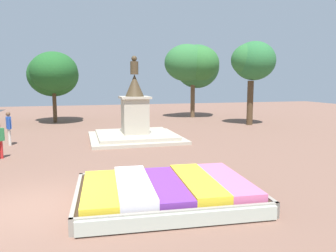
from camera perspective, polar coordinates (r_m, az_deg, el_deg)
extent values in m
plane|color=brown|center=(9.39, -22.26, -13.03)|extent=(74.82, 74.82, 0.00)
cube|color=#38281C|center=(9.18, -0.39, -11.71)|extent=(4.84, 3.64, 0.36)
cube|color=gray|center=(7.61, 2.15, -15.79)|extent=(4.81, 0.44, 0.40)
cube|color=gray|center=(10.78, -2.13, -8.62)|extent=(4.81, 0.44, 0.40)
cube|color=gray|center=(9.06, -15.56, -12.15)|extent=(0.35, 3.53, 0.40)
cube|color=gray|center=(9.87, 13.41, -10.40)|extent=(0.35, 3.53, 0.40)
cube|color=yellow|center=(8.95, -11.77, -10.69)|extent=(1.10, 3.18, 0.15)
cube|color=white|center=(8.97, -6.03, -10.21)|extent=(1.10, 3.18, 0.24)
cube|color=#72339E|center=(9.10, -0.39, -10.19)|extent=(1.10, 3.18, 0.15)
cube|color=yellow|center=(9.29, 5.05, -9.65)|extent=(1.10, 3.18, 0.21)
cube|color=#D86699|center=(9.57, 10.20, -9.27)|extent=(1.10, 3.18, 0.20)
cube|color=#B2BCAD|center=(7.57, 2.24, -15.95)|extent=(4.58, 0.52, 0.32)
cube|color=#B3A994|center=(18.64, -5.73, -2.02)|extent=(5.02, 5.02, 0.17)
cube|color=#B3A894|center=(18.61, -5.73, -1.51)|extent=(4.20, 4.20, 0.17)
cube|color=#B2A893|center=(18.47, -5.78, 1.74)|extent=(1.39, 1.39, 1.96)
cube|color=#B2A893|center=(18.39, -5.82, 4.96)|extent=(1.64, 1.64, 0.12)
cone|color=#473823|center=(18.37, -5.85, 7.04)|extent=(1.04, 1.04, 1.21)
cylinder|color=#473823|center=(18.38, -5.89, 10.03)|extent=(0.44, 0.44, 0.71)
sphere|color=#473823|center=(18.41, -5.92, 11.61)|extent=(0.31, 0.31, 0.31)
cylinder|color=#473823|center=(18.67, -6.01, 10.43)|extent=(0.12, 0.56, 0.52)
cylinder|color=beige|center=(18.68, -25.90, -1.68)|extent=(0.13, 0.13, 0.86)
cylinder|color=beige|center=(18.50, -25.85, -1.76)|extent=(0.13, 0.13, 0.86)
cube|color=#264CA5|center=(18.49, -26.01, 0.52)|extent=(0.32, 0.43, 0.61)
cylinder|color=#264CA5|center=(18.73, -26.08, 0.51)|extent=(0.09, 0.09, 0.58)
cylinder|color=#264CA5|center=(18.26, -25.94, 0.35)|extent=(0.09, 0.09, 0.58)
sphere|color=brown|center=(18.45, -26.09, 1.89)|extent=(0.22, 0.22, 0.22)
cylinder|color=red|center=(15.57, -27.03, -3.68)|extent=(0.13, 0.13, 0.76)
cylinder|color=#338C4C|center=(15.56, -26.74, -1.34)|extent=(0.09, 0.09, 0.51)
cylinder|color=#4C3823|center=(27.38, -19.12, 3.00)|extent=(0.30, 0.30, 2.34)
ellipsoid|color=#205925|center=(26.58, -19.26, 8.97)|extent=(3.54, 3.81, 2.96)
ellipsoid|color=#245E26|center=(28.11, -19.39, 8.41)|extent=(3.99, 3.49, 3.46)
cylinder|color=#4C3823|center=(25.27, 14.10, 3.92)|extent=(0.45, 0.45, 3.30)
ellipsoid|color=#2E6D34|center=(25.41, 14.37, 11.08)|extent=(3.08, 2.84, 2.53)
ellipsoid|color=#2A6936|center=(25.46, 14.76, 10.92)|extent=(3.05, 3.32, 2.85)
cylinder|color=brown|center=(29.85, 4.32, 4.86)|extent=(0.39, 0.39, 3.47)
ellipsoid|color=#2E6C30|center=(29.54, 5.75, 10.78)|extent=(3.20, 3.34, 3.01)
ellipsoid|color=#2C6734|center=(30.58, 5.10, 10.29)|extent=(4.09, 3.74, 3.94)
ellipsoid|color=#2F6D36|center=(29.54, 3.35, 10.92)|extent=(4.06, 3.62, 3.27)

